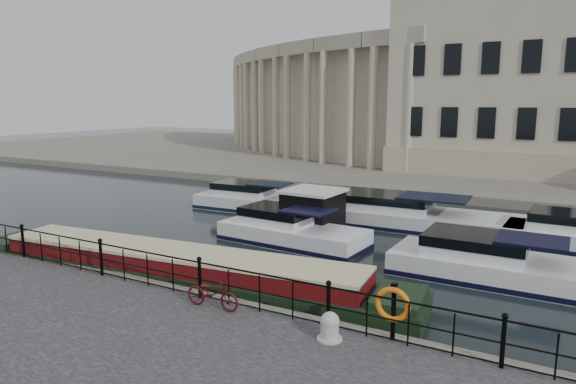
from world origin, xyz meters
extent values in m
plane|color=black|center=(0.00, 0.00, 0.00)|extent=(160.00, 160.00, 0.00)
cube|color=#6B665B|center=(0.00, 39.00, 0.28)|extent=(120.00, 42.00, 0.55)
cylinder|color=black|center=(-8.00, -2.25, 1.10)|extent=(0.10, 0.10, 1.10)
sphere|color=black|center=(-8.00, -2.25, 1.70)|extent=(0.14, 0.14, 0.14)
cylinder|color=black|center=(-4.00, -2.25, 1.10)|extent=(0.10, 0.10, 1.10)
sphere|color=black|center=(-4.00, -2.25, 1.70)|extent=(0.14, 0.14, 0.14)
cylinder|color=black|center=(0.00, -2.25, 1.10)|extent=(0.10, 0.10, 1.10)
sphere|color=black|center=(0.00, -2.25, 1.70)|extent=(0.14, 0.14, 0.14)
cylinder|color=black|center=(4.00, -2.25, 1.10)|extent=(0.10, 0.10, 1.10)
sphere|color=black|center=(4.00, -2.25, 1.70)|extent=(0.14, 0.14, 0.14)
cylinder|color=black|center=(8.00, -2.25, 1.10)|extent=(0.10, 0.10, 1.10)
sphere|color=black|center=(8.00, -2.25, 1.70)|extent=(0.14, 0.14, 0.14)
cylinder|color=black|center=(0.00, -2.25, 1.60)|extent=(24.00, 0.05, 0.05)
cylinder|color=black|center=(0.00, -2.25, 1.10)|extent=(24.00, 0.04, 0.04)
cylinder|color=black|center=(0.00, -2.25, 0.63)|extent=(24.00, 0.04, 0.04)
cube|color=#ADA38C|center=(6.00, 33.00, 7.55)|extent=(20.00, 14.00, 14.00)
cube|color=#9E937F|center=(6.00, 33.00, 1.55)|extent=(20.30, 14.30, 2.00)
cube|color=#ADA38C|center=(-3.33, 29.02, 6.05)|extent=(5.73, 4.06, 11.00)
cube|color=#9E937F|center=(-3.76, 27.07, 10.95)|extent=(5.62, 2.73, 1.20)
cylinder|color=#ADA38C|center=(-2.28, 26.16, 5.45)|extent=(0.70, 0.70, 9.80)
cylinder|color=#ADA38C|center=(-5.49, 26.87, 5.45)|extent=(0.70, 0.70, 9.80)
cube|color=#ADA38C|center=(-8.29, 30.44, 6.05)|extent=(5.90, 4.56, 11.00)
cube|color=#9E937F|center=(-8.95, 28.56, 10.95)|extent=(5.62, 3.30, 1.20)
cylinder|color=#ADA38C|center=(-7.59, 27.47, 5.45)|extent=(0.70, 0.70, 9.80)
cylinder|color=#ADA38C|center=(-10.69, 28.56, 5.45)|extent=(0.70, 0.70, 9.80)
cube|color=#ADA38C|center=(-13.04, 32.44, 6.05)|extent=(5.99, 4.99, 11.00)
cube|color=#9E937F|center=(-13.92, 30.65, 10.95)|extent=(5.55, 3.83, 1.20)
cylinder|color=#ADA38C|center=(-12.70, 29.41, 5.45)|extent=(0.70, 0.70, 9.80)
cylinder|color=#ADA38C|center=(-15.65, 30.87, 5.45)|extent=(0.70, 0.70, 9.80)
cube|color=#ADA38C|center=(-17.52, 35.00, 6.05)|extent=(5.99, 5.36, 11.00)
cube|color=#9E937F|center=(-18.61, 33.33, 10.95)|extent=(5.40, 4.29, 1.20)
cylinder|color=#ADA38C|center=(-17.55, 31.95, 5.45)|extent=(0.70, 0.70, 9.80)
cylinder|color=#ADA38C|center=(-20.30, 33.75, 5.45)|extent=(0.70, 0.70, 9.80)
cube|color=#ADA38C|center=(-21.66, 38.07, 6.05)|extent=(5.91, 5.64, 11.00)
cube|color=#9E937F|center=(-22.94, 36.54, 10.95)|extent=(5.16, 4.70, 1.20)
cylinder|color=#ADA38C|center=(-22.05, 35.05, 5.45)|extent=(0.70, 0.70, 9.80)
cylinder|color=#ADA38C|center=(-24.57, 37.16, 5.45)|extent=(0.70, 0.70, 9.80)
cube|color=#ADA38C|center=(-25.40, 41.62, 6.05)|extent=(5.74, 5.85, 11.00)
cube|color=#9E937F|center=(-26.86, 40.25, 10.95)|extent=(4.86, 5.04, 1.20)
cylinder|color=#ADA38C|center=(-26.15, 38.67, 5.45)|extent=(0.70, 0.70, 9.80)
cylinder|color=#ADA38C|center=(-28.40, 41.06, 5.45)|extent=(0.70, 0.70, 9.80)
cube|color=#ADA38C|center=(-28.69, 45.59, 6.05)|extent=(5.49, 5.97, 11.00)
cube|color=#9E937F|center=(-30.30, 44.41, 10.95)|extent=(4.48, 5.30, 1.20)
cylinder|color=#ADA38C|center=(-29.79, 42.75, 5.45)|extent=(0.70, 0.70, 9.80)
cylinder|color=#ADA38C|center=(-31.73, 45.40, 5.45)|extent=(0.70, 0.70, 9.80)
cube|color=#ADA38C|center=(-31.48, 49.93, 6.05)|extent=(5.16, 6.00, 11.00)
cube|color=#9E937F|center=(-33.23, 48.95, 10.95)|extent=(4.04, 5.49, 1.20)
cylinder|color=#ADA38C|center=(-32.92, 47.24, 5.45)|extent=(0.70, 0.70, 9.80)
cylinder|color=#ADA38C|center=(-34.53, 50.10, 5.45)|extent=(0.70, 0.70, 9.80)
cube|color=#ADA38C|center=(-33.74, 54.56, 6.05)|extent=(4.76, 5.95, 11.00)
cube|color=#9E937F|center=(-35.58, 53.80, 10.95)|extent=(3.54, 5.60, 1.20)
cylinder|color=#ADA38C|center=(-35.48, 52.07, 5.45)|extent=(0.70, 0.70, 9.80)
cylinder|color=#ADA38C|center=(-36.74, 55.10, 5.45)|extent=(0.70, 0.70, 9.80)
imported|color=#490D14|center=(0.77, -2.68, 0.98)|extent=(1.65, 0.63, 0.86)
cylinder|color=#B3B3AF|center=(4.31, -2.83, 0.78)|extent=(0.43, 0.43, 0.45)
sphere|color=#B3B3AF|center=(4.31, -2.83, 1.00)|extent=(0.45, 0.45, 0.45)
cylinder|color=#B3B3AF|center=(4.31, -2.83, 0.57)|extent=(0.60, 0.60, 0.04)
cylinder|color=black|center=(5.59, -2.10, 1.22)|extent=(0.11, 0.11, 1.34)
cube|color=black|center=(5.59, -2.10, 1.89)|extent=(0.13, 0.13, 0.09)
torus|color=orange|center=(5.59, -2.18, 1.45)|extent=(0.85, 0.13, 0.85)
cube|color=black|center=(-2.42, -0.59, 0.10)|extent=(16.74, 3.84, 1.00)
cube|color=#550C0E|center=(-2.42, -0.59, 0.75)|extent=(13.40, 3.18, 0.77)
cube|color=beige|center=(-2.42, -0.59, 1.15)|extent=(13.41, 3.25, 0.11)
cube|color=#6B665B|center=(-1.25, 7.50, 0.05)|extent=(3.53, 3.00, 0.28)
cube|color=black|center=(-1.25, 7.50, 1.10)|extent=(2.37, 2.37, 2.03)
cube|color=white|center=(-1.25, 7.50, 2.05)|extent=(2.61, 2.61, 0.14)
cube|color=white|center=(-1.33, 5.71, 0.20)|extent=(6.60, 2.92, 1.20)
cube|color=black|center=(-1.33, 5.71, 0.12)|extent=(6.66, 2.95, 0.18)
cube|color=white|center=(-2.10, 5.77, 1.05)|extent=(3.03, 2.23, 0.90)
cube|color=black|center=(-0.56, 5.66, 1.55)|extent=(2.05, 1.86, 0.08)
cube|color=white|center=(7.13, 5.11, 0.20)|extent=(7.37, 2.84, 1.20)
cube|color=black|center=(7.13, 5.11, 0.12)|extent=(7.44, 2.87, 0.18)
cube|color=white|center=(6.25, 5.12, 1.05)|extent=(3.33, 2.30, 0.90)
cube|color=black|center=(8.01, 5.10, 1.55)|extent=(2.22, 1.95, 0.08)
cube|color=silver|center=(-6.44, 10.83, 0.20)|extent=(7.09, 2.85, 1.20)
cube|color=black|center=(-6.44, 10.83, 0.12)|extent=(7.16, 2.87, 0.18)
cube|color=silver|center=(-7.28, 10.79, 1.05)|extent=(3.23, 2.22, 0.90)
cube|color=black|center=(-5.60, 10.86, 1.55)|extent=(2.17, 1.87, 0.08)
cube|color=silver|center=(2.06, 11.22, 0.20)|extent=(10.70, 3.52, 1.20)
cube|color=black|center=(2.06, 11.22, 0.12)|extent=(10.81, 3.56, 0.18)
cube|color=silver|center=(0.79, 11.19, 1.05)|extent=(4.85, 2.79, 0.90)
cube|color=black|center=(3.34, 11.25, 1.55)|extent=(3.24, 2.36, 0.08)
cube|color=white|center=(9.01, 10.72, 1.05)|extent=(2.91, 2.25, 0.90)
camera|label=1|loc=(8.92, -13.15, 6.08)|focal=32.00mm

